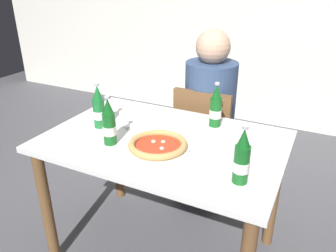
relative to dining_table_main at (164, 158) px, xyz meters
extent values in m
plane|color=#4C4C51|center=(0.00, 0.00, -0.64)|extent=(8.00, 8.00, 0.00)
cube|color=silver|center=(0.00, 0.00, 0.10)|extent=(1.20, 0.80, 0.03)
cylinder|color=brown|center=(-0.54, -0.34, -0.28)|extent=(0.06, 0.06, 0.72)
cylinder|color=brown|center=(-0.54, 0.34, -0.28)|extent=(0.06, 0.06, 0.72)
cylinder|color=brown|center=(0.54, 0.34, -0.28)|extent=(0.06, 0.06, 0.72)
cube|color=brown|center=(0.01, 0.68, -0.21)|extent=(0.40, 0.40, 0.04)
cube|color=brown|center=(0.01, 0.50, 0.01)|extent=(0.38, 0.04, 0.40)
cylinder|color=brown|center=(0.18, 0.85, -0.43)|extent=(0.04, 0.04, 0.41)
cylinder|color=brown|center=(-0.16, 0.85, -0.43)|extent=(0.04, 0.04, 0.41)
cylinder|color=brown|center=(0.18, 0.51, -0.43)|extent=(0.04, 0.04, 0.41)
cylinder|color=brown|center=(-0.16, 0.51, -0.43)|extent=(0.04, 0.04, 0.41)
cube|color=#2D3342|center=(0.01, 0.66, -0.41)|extent=(0.32, 0.28, 0.45)
cylinder|color=#33476B|center=(0.01, 0.66, 0.09)|extent=(0.34, 0.34, 0.55)
sphere|color=tan|center=(0.01, 0.66, 0.46)|extent=(0.22, 0.22, 0.22)
cylinder|color=white|center=(0.03, -0.11, 0.12)|extent=(0.31, 0.31, 0.01)
cylinder|color=#BC381E|center=(0.03, -0.11, 0.13)|extent=(0.22, 0.22, 0.01)
torus|color=tan|center=(0.03, -0.11, 0.14)|extent=(0.28, 0.28, 0.03)
sphere|color=silver|center=(-0.01, -0.09, 0.13)|extent=(0.02, 0.02, 0.02)
sphere|color=silver|center=(0.06, -0.13, 0.13)|extent=(0.02, 0.02, 0.02)
sphere|color=silver|center=(0.03, -0.07, 0.13)|extent=(0.02, 0.02, 0.02)
cylinder|color=#14591E|center=(0.18, 0.27, 0.19)|extent=(0.06, 0.06, 0.16)
cone|color=#14591E|center=(0.18, 0.27, 0.31)|extent=(0.05, 0.05, 0.07)
cylinder|color=#B7B7BC|center=(0.18, 0.27, 0.36)|extent=(0.03, 0.03, 0.01)
cylinder|color=white|center=(0.18, 0.27, 0.19)|extent=(0.07, 0.07, 0.04)
cylinder|color=#196B2D|center=(-0.38, -0.02, 0.19)|extent=(0.06, 0.06, 0.16)
cone|color=#196B2D|center=(-0.38, -0.02, 0.31)|extent=(0.05, 0.05, 0.07)
cylinder|color=#B7B7BC|center=(-0.38, -0.02, 0.36)|extent=(0.03, 0.03, 0.01)
cylinder|color=white|center=(-0.38, -0.02, 0.19)|extent=(0.07, 0.07, 0.04)
cylinder|color=#14591E|center=(-0.21, -0.16, 0.19)|extent=(0.06, 0.06, 0.16)
cone|color=#14591E|center=(-0.21, -0.16, 0.31)|extent=(0.05, 0.05, 0.07)
cylinder|color=#B7B7BC|center=(-0.21, -0.16, 0.36)|extent=(0.03, 0.03, 0.01)
cylinder|color=white|center=(-0.21, -0.16, 0.19)|extent=(0.07, 0.07, 0.04)
cylinder|color=#14591E|center=(0.45, -0.21, 0.19)|extent=(0.06, 0.06, 0.16)
cone|color=#14591E|center=(0.45, -0.21, 0.31)|extent=(0.05, 0.05, 0.07)
cylinder|color=#B7B7BC|center=(0.45, -0.21, 0.36)|extent=(0.03, 0.03, 0.01)
cylinder|color=white|center=(0.45, -0.21, 0.19)|extent=(0.07, 0.07, 0.04)
cube|color=white|center=(-0.18, 0.09, 0.12)|extent=(0.22, 0.22, 0.00)
cube|color=silver|center=(-0.16, 0.09, 0.12)|extent=(0.04, 0.19, 0.00)
cube|color=silver|center=(-0.20, 0.09, 0.12)|extent=(0.08, 0.16, 0.00)
camera|label=1|loc=(0.69, -1.34, 0.88)|focal=35.48mm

